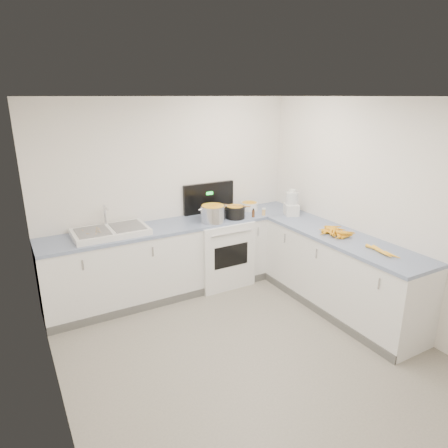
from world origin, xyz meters
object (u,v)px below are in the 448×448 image
stove (219,250)px  extract_bottle (253,214)px  steel_pot (213,214)px  mixing_bowl (249,206)px  sink (111,232)px  black_pot (235,213)px  food_processor (292,204)px  spice_jar (264,212)px

stove → extract_bottle: size_ratio=14.20×
steel_pot → mixing_bowl: (0.72, 0.24, -0.04)m
stove → extract_bottle: 0.69m
sink → black_pot: size_ratio=3.32×
sink → food_processor: 2.41m
sink → mixing_bowl: sink is taller
steel_pot → black_pot: size_ratio=1.25×
black_pot → food_processor: food_processor is taller
steel_pot → mixing_bowl: steel_pot is taller
stove → food_processor: 1.18m
stove → spice_jar: size_ratio=16.32×
mixing_bowl → food_processor: 0.62m
black_pot → mixing_bowl: black_pot is taller
food_processor → spice_jar: bearing=152.6°
sink → food_processor: size_ratio=2.40×
spice_jar → food_processor: 0.40m
extract_bottle → sink: bearing=173.0°
spice_jar → food_processor: size_ratio=0.23×
spice_jar → food_processor: food_processor is taller
mixing_bowl → extract_bottle: 0.35m
sink → food_processor: (2.37, -0.40, 0.12)m
black_pot → extract_bottle: size_ratio=2.70×
stove → black_pot: bearing=-37.3°
stove → sink: 1.54m
steel_pot → mixing_bowl: bearing=18.2°
stove → mixing_bowl: size_ratio=5.60×
black_pot → stove: bearing=142.7°
steel_pot → black_pot: 0.33m
stove → sink: stove is taller
black_pot → food_processor: (0.75, -0.25, 0.08)m
sink → steel_pot: bearing=-6.5°
mixing_bowl → food_processor: food_processor is taller
steel_pot → black_pot: bearing=-0.3°
black_pot → mixing_bowl: bearing=31.9°
steel_pot → food_processor: 1.11m
sink → steel_pot: size_ratio=2.66×
steel_pot → food_processor: food_processor is taller
stove → spice_jar: stove is taller
stove → extract_bottle: (0.41, -0.21, 0.51)m
stove → steel_pot: (-0.16, -0.13, 0.56)m
mixing_bowl → spice_jar: mixing_bowl is taller
black_pot → sink: bearing=174.8°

